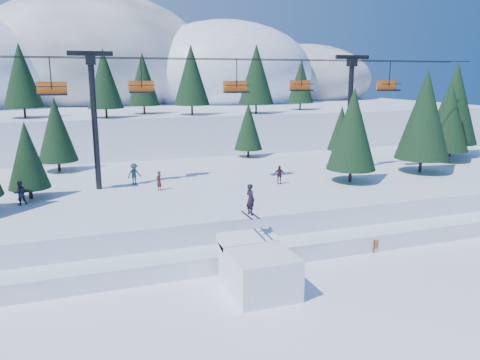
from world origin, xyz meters
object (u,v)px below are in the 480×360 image
object	(u,v)px
jump_kicker	(258,268)
banner_near	(387,241)
chairlift	(222,97)
banner_far	(394,239)

from	to	relation	value
jump_kicker	banner_near	bearing A→B (deg)	15.04
chairlift	banner_near	bearing A→B (deg)	-60.39
chairlift	banner_far	world-z (taller)	chairlift
jump_kicker	banner_near	size ratio (longest dim) A/B	1.99
banner_near	chairlift	bearing A→B (deg)	119.61
jump_kicker	banner_far	world-z (taller)	jump_kicker
banner_near	banner_far	distance (m)	0.70
jump_kicker	chairlift	xyz separation A→B (m)	(2.92, 15.46, 8.11)
chairlift	banner_near	distance (m)	17.07
jump_kicker	banner_far	distance (m)	11.23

